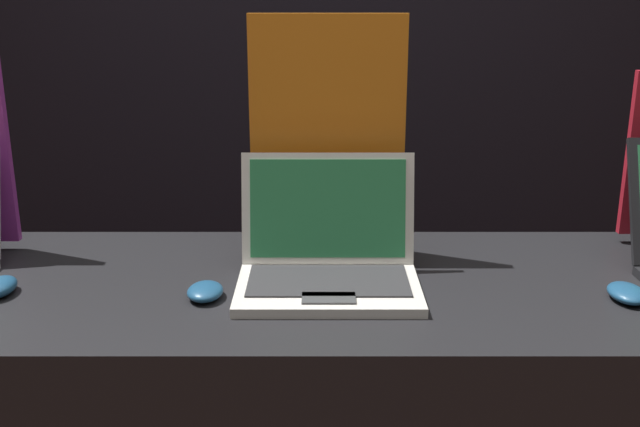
# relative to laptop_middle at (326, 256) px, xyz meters

# --- Properties ---
(wall_back) EXTENTS (8.00, 0.05, 2.80)m
(wall_back) POSITION_rel_laptop_middle_xyz_m (-0.01, 1.44, 0.37)
(wall_back) COLOR black
(wall_back) RESTS_ON ground_plane
(laptop_middle) EXTENTS (0.37, 0.30, 0.26)m
(laptop_middle) POSITION_rel_laptop_middle_xyz_m (0.00, 0.00, 0.00)
(laptop_middle) COLOR silver
(laptop_middle) RESTS_ON display_counter
(mouse_middle) EXTENTS (0.07, 0.09, 0.03)m
(mouse_middle) POSITION_rel_laptop_middle_xyz_m (-0.25, -0.08, -0.05)
(mouse_middle) COLOR navy
(mouse_middle) RESTS_ON display_counter
(promo_stand_middle) EXTENTS (0.35, 0.07, 0.54)m
(promo_stand_middle) POSITION_rel_laptop_middle_xyz_m (0.00, 0.20, 0.20)
(promo_stand_middle) COLOR black
(promo_stand_middle) RESTS_ON display_counter
(mouse_back) EXTENTS (0.07, 0.10, 0.03)m
(mouse_back) POSITION_rel_laptop_middle_xyz_m (0.59, -0.09, -0.05)
(mouse_back) COLOR navy
(mouse_back) RESTS_ON display_counter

